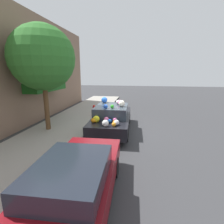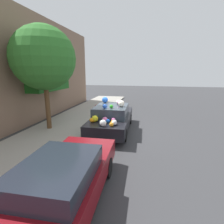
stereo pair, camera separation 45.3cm
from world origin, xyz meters
name	(u,v)px [view 2 (the right image)]	position (x,y,z in m)	size (l,w,h in m)	color
ground_plane	(111,130)	(0.00, 0.00, 0.00)	(60.00, 60.00, 0.00)	#38383A
sidewalk_curb	(65,126)	(0.00, 2.70, 0.06)	(24.00, 3.20, 0.13)	#9E998E
building_facade	(26,70)	(0.07, 4.92, 3.18)	(18.00, 1.20, 6.47)	#846651
street_tree	(44,58)	(-0.71, 3.24, 3.72)	(3.14, 3.14, 5.17)	brown
fire_hydrant	(96,110)	(2.70, 1.68, 0.47)	(0.20, 0.20, 0.70)	red
art_car	(112,117)	(-0.04, -0.05, 0.73)	(4.62, 1.99, 1.71)	black
parked_car_plain	(61,183)	(-5.61, -0.13, 0.67)	(4.57, 1.84, 1.27)	maroon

